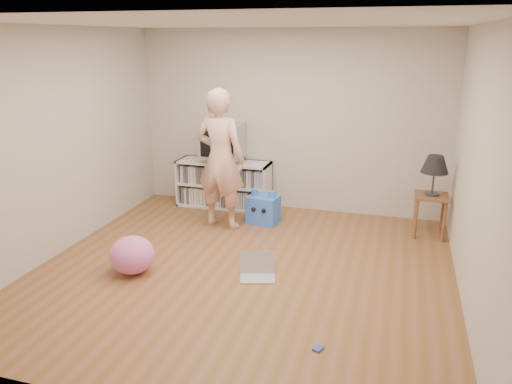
{
  "coord_description": "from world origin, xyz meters",
  "views": [
    {
      "loc": [
        1.55,
        -4.77,
        2.46
      ],
      "look_at": [
        0.03,
        0.4,
        0.79
      ],
      "focal_mm": 35.0,
      "sensor_mm": 36.0,
      "label": 1
    }
  ],
  "objects_px": {
    "crt_tv": "(223,140)",
    "table_lamp": "(435,165)",
    "side_table": "(431,205)",
    "laptop": "(257,270)",
    "person": "(220,159)",
    "plush_pink": "(132,255)",
    "media_unit": "(224,184)",
    "plush_blue": "(263,209)",
    "dvd_deck": "(223,159)"
  },
  "relations": [
    {
      "from": "side_table",
      "to": "person",
      "type": "height_order",
      "value": "person"
    },
    {
      "from": "side_table",
      "to": "plush_blue",
      "type": "relative_size",
      "value": 1.17
    },
    {
      "from": "side_table",
      "to": "laptop",
      "type": "distance_m",
      "value": 2.53
    },
    {
      "from": "person",
      "to": "laptop",
      "type": "height_order",
      "value": "person"
    },
    {
      "from": "media_unit",
      "to": "laptop",
      "type": "height_order",
      "value": "media_unit"
    },
    {
      "from": "table_lamp",
      "to": "plush_blue",
      "type": "distance_m",
      "value": 2.31
    },
    {
      "from": "dvd_deck",
      "to": "laptop",
      "type": "distance_m",
      "value": 2.49
    },
    {
      "from": "plush_blue",
      "to": "side_table",
      "type": "bearing_deg",
      "value": 11.29
    },
    {
      "from": "plush_blue",
      "to": "table_lamp",
      "type": "bearing_deg",
      "value": 11.29
    },
    {
      "from": "table_lamp",
      "to": "person",
      "type": "relative_size",
      "value": 0.28
    },
    {
      "from": "person",
      "to": "plush_blue",
      "type": "height_order",
      "value": "person"
    },
    {
      "from": "laptop",
      "to": "dvd_deck",
      "type": "bearing_deg",
      "value": 101.92
    },
    {
      "from": "plush_pink",
      "to": "table_lamp",
      "type": "bearing_deg",
      "value": 33.02
    },
    {
      "from": "dvd_deck",
      "to": "laptop",
      "type": "relative_size",
      "value": 1.03
    },
    {
      "from": "dvd_deck",
      "to": "plush_pink",
      "type": "xyz_separation_m",
      "value": [
        -0.19,
        -2.41,
        -0.53
      ]
    },
    {
      "from": "crt_tv",
      "to": "table_lamp",
      "type": "height_order",
      "value": "crt_tv"
    },
    {
      "from": "side_table",
      "to": "plush_pink",
      "type": "relative_size",
      "value": 1.13
    },
    {
      "from": "plush_pink",
      "to": "media_unit",
      "type": "bearing_deg",
      "value": 85.51
    },
    {
      "from": "person",
      "to": "laptop",
      "type": "bearing_deg",
      "value": 131.3
    },
    {
      "from": "laptop",
      "to": "plush_pink",
      "type": "distance_m",
      "value": 1.37
    },
    {
      "from": "crt_tv",
      "to": "laptop",
      "type": "relative_size",
      "value": 1.37
    },
    {
      "from": "plush_pink",
      "to": "crt_tv",
      "type": "bearing_deg",
      "value": 85.47
    },
    {
      "from": "side_table",
      "to": "dvd_deck",
      "type": "bearing_deg",
      "value": 172.84
    },
    {
      "from": "plush_blue",
      "to": "plush_pink",
      "type": "bearing_deg",
      "value": -109.35
    },
    {
      "from": "side_table",
      "to": "plush_pink",
      "type": "xyz_separation_m",
      "value": [
        -3.13,
        -2.04,
        -0.21
      ]
    },
    {
      "from": "person",
      "to": "laptop",
      "type": "distance_m",
      "value": 1.8
    },
    {
      "from": "laptop",
      "to": "side_table",
      "type": "bearing_deg",
      "value": 27.52
    },
    {
      "from": "media_unit",
      "to": "plush_blue",
      "type": "distance_m",
      "value": 0.94
    },
    {
      "from": "plush_blue",
      "to": "crt_tv",
      "type": "bearing_deg",
      "value": 153.43
    },
    {
      "from": "table_lamp",
      "to": "plush_blue",
      "type": "xyz_separation_m",
      "value": [
        -2.18,
        -0.15,
        -0.74
      ]
    },
    {
      "from": "side_table",
      "to": "table_lamp",
      "type": "xyz_separation_m",
      "value": [
        0.0,
        0.0,
        0.53
      ]
    },
    {
      "from": "plush_pink",
      "to": "dvd_deck",
      "type": "bearing_deg",
      "value": 85.48
    },
    {
      "from": "dvd_deck",
      "to": "person",
      "type": "distance_m",
      "value": 0.86
    },
    {
      "from": "laptop",
      "to": "crt_tv",
      "type": "bearing_deg",
      "value": 101.96
    },
    {
      "from": "dvd_deck",
      "to": "laptop",
      "type": "height_order",
      "value": "dvd_deck"
    },
    {
      "from": "person",
      "to": "laptop",
      "type": "relative_size",
      "value": 4.26
    },
    {
      "from": "side_table",
      "to": "plush_pink",
      "type": "height_order",
      "value": "side_table"
    },
    {
      "from": "media_unit",
      "to": "plush_pink",
      "type": "bearing_deg",
      "value": -94.49
    },
    {
      "from": "media_unit",
      "to": "plush_pink",
      "type": "distance_m",
      "value": 2.43
    },
    {
      "from": "person",
      "to": "plush_blue",
      "type": "xyz_separation_m",
      "value": [
        0.51,
        0.28,
        -0.73
      ]
    },
    {
      "from": "dvd_deck",
      "to": "side_table",
      "type": "xyz_separation_m",
      "value": [
        2.94,
        -0.37,
        -0.32
      ]
    },
    {
      "from": "side_table",
      "to": "person",
      "type": "relative_size",
      "value": 0.29
    },
    {
      "from": "media_unit",
      "to": "side_table",
      "type": "xyz_separation_m",
      "value": [
        2.94,
        -0.39,
        0.07
      ]
    },
    {
      "from": "media_unit",
      "to": "plush_pink",
      "type": "relative_size",
      "value": 2.88
    },
    {
      "from": "plush_blue",
      "to": "plush_pink",
      "type": "height_order",
      "value": "plush_blue"
    },
    {
      "from": "person",
      "to": "crt_tv",
      "type": "bearing_deg",
      "value": -65.17
    },
    {
      "from": "crt_tv",
      "to": "side_table",
      "type": "bearing_deg",
      "value": -7.1
    },
    {
      "from": "crt_tv",
      "to": "table_lamp",
      "type": "xyz_separation_m",
      "value": [
        2.94,
        -0.37,
        -0.08
      ]
    },
    {
      "from": "laptop",
      "to": "plush_pink",
      "type": "xyz_separation_m",
      "value": [
        -1.33,
        -0.3,
        0.14
      ]
    },
    {
      "from": "media_unit",
      "to": "side_table",
      "type": "distance_m",
      "value": 2.97
    }
  ]
}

